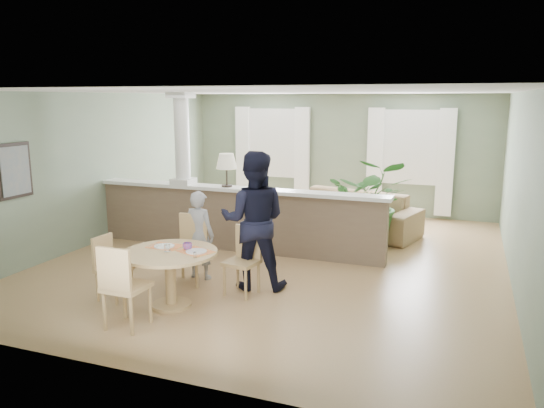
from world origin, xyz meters
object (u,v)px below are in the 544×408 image
at_px(chair_near, 122,283).
at_px(chair_far_boy, 191,245).
at_px(houseplant, 372,202).
at_px(sofa, 348,213).
at_px(chair_side, 110,264).
at_px(man_person, 254,220).
at_px(chair_far_man, 244,257).
at_px(child_person, 199,235).
at_px(dining_table, 171,263).

bearing_deg(chair_near, chair_far_boy, -86.60).
bearing_deg(chair_far_boy, houseplant, 45.72).
relative_size(sofa, chair_near, 2.74).
bearing_deg(sofa, chair_near, -89.52).
xyz_separation_m(houseplant, chair_side, (-2.75, -3.77, -0.33)).
height_order(chair_far_boy, man_person, man_person).
relative_size(sofa, chair_side, 3.23).
xyz_separation_m(chair_far_man, child_person, (-0.85, 0.32, 0.15)).
xyz_separation_m(chair_near, chair_side, (-0.74, 0.75, -0.08)).
bearing_deg(chair_near, man_person, -114.59).
height_order(dining_table, child_person, child_person).
relative_size(chair_far_boy, chair_side, 1.15).
xyz_separation_m(chair_side, man_person, (1.60, 1.07, 0.49)).
xyz_separation_m(chair_far_boy, chair_near, (0.08, -1.72, 0.01)).
xyz_separation_m(houseplant, child_person, (-2.04, -2.63, -0.14)).
bearing_deg(dining_table, chair_near, -100.61).
xyz_separation_m(dining_table, chair_near, (-0.15, -0.80, -0.03)).
xyz_separation_m(dining_table, chair_side, (-0.89, -0.05, -0.11)).
xyz_separation_m(chair_far_boy, man_person, (0.94, 0.09, 0.42)).
distance_m(chair_near, man_person, 2.05).
bearing_deg(man_person, dining_table, 39.51).
bearing_deg(chair_side, child_person, -27.82).
height_order(sofa, man_person, man_person).
relative_size(chair_far_boy, man_person, 0.51).
height_order(sofa, chair_far_boy, chair_far_boy).
bearing_deg(sofa, chair_far_boy, -97.22).
bearing_deg(chair_far_boy, child_person, 64.53).
height_order(sofa, chair_side, chair_side).
xyz_separation_m(chair_near, child_person, (-0.02, 1.89, 0.10)).
bearing_deg(houseplant, dining_table, -116.58).
height_order(chair_far_boy, chair_far_man, chair_far_boy).
relative_size(houseplant, dining_table, 1.33).
distance_m(chair_far_boy, chair_far_man, 0.91).
bearing_deg(chair_side, chair_far_boy, -29.89).
bearing_deg(chair_near, sofa, -104.14).
height_order(sofa, chair_far_man, chair_far_man).
xyz_separation_m(dining_table, chair_far_boy, (-0.23, 0.92, -0.04)).
height_order(chair_near, man_person, man_person).
relative_size(dining_table, chair_far_boy, 1.23).
relative_size(dining_table, child_person, 0.92).
bearing_deg(chair_side, chair_far_man, -58.01).
bearing_deg(chair_far_man, man_person, 89.21).
distance_m(child_person, man_person, 0.94).
bearing_deg(chair_far_boy, chair_near, -94.96).
xyz_separation_m(dining_table, child_person, (-0.17, 1.09, 0.08)).
relative_size(dining_table, chair_far_man, 1.31).
bearing_deg(man_person, houseplant, -128.45).
distance_m(sofa, man_person, 3.57).
relative_size(sofa, dining_table, 2.28).
relative_size(chair_near, chair_side, 1.18).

